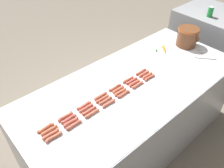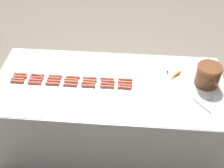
% 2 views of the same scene
% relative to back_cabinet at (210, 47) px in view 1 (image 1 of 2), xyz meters
% --- Properties ---
extents(ground_plane, '(20.00, 20.00, 0.00)m').
position_rel_back_cabinet_xyz_m(ground_plane, '(0.14, -1.70, -0.49)').
color(ground_plane, '#756B5B').
extents(griddle_counter, '(0.99, 2.18, 0.85)m').
position_rel_back_cabinet_xyz_m(griddle_counter, '(0.14, -1.70, -0.06)').
color(griddle_counter, '#ADAFB5').
rests_on(griddle_counter, ground_plane).
extents(back_cabinet, '(0.98, 0.74, 0.98)m').
position_rel_back_cabinet_xyz_m(back_cabinet, '(0.00, 0.00, 0.00)').
color(back_cabinet, '#939599').
rests_on(back_cabinet, ground_plane).
extents(hot_dog_0, '(0.03, 0.14, 0.02)m').
position_rel_back_cabinet_xyz_m(hot_dog_0, '(0.08, -2.56, 0.37)').
color(hot_dog_0, '#BE5D3D').
rests_on(hot_dog_0, griddle_counter).
extents(hot_dog_1, '(0.03, 0.14, 0.02)m').
position_rel_back_cabinet_xyz_m(hot_dog_1, '(0.08, -2.40, 0.37)').
color(hot_dog_1, '#B2503E').
rests_on(hot_dog_1, griddle_counter).
extents(hot_dog_2, '(0.03, 0.14, 0.02)m').
position_rel_back_cabinet_xyz_m(hot_dog_2, '(0.08, -2.22, 0.37)').
color(hot_dog_2, '#BC513E').
rests_on(hot_dog_2, griddle_counter).
extents(hot_dog_3, '(0.03, 0.14, 0.02)m').
position_rel_back_cabinet_xyz_m(hot_dog_3, '(0.08, -2.05, 0.37)').
color(hot_dog_3, '#BD553E').
rests_on(hot_dog_3, griddle_counter).
extents(hot_dog_4, '(0.03, 0.14, 0.02)m').
position_rel_back_cabinet_xyz_m(hot_dog_4, '(0.08, -1.89, 0.37)').
color(hot_dog_4, '#BA5A43').
rests_on(hot_dog_4, griddle_counter).
extents(hot_dog_5, '(0.03, 0.14, 0.02)m').
position_rel_back_cabinet_xyz_m(hot_dog_5, '(0.08, -1.72, 0.37)').
color(hot_dog_5, '#B85C42').
rests_on(hot_dog_5, griddle_counter).
extents(hot_dog_6, '(0.03, 0.14, 0.02)m').
position_rel_back_cabinet_xyz_m(hot_dog_6, '(0.08, -1.55, 0.37)').
color(hot_dog_6, '#B8533E').
rests_on(hot_dog_6, griddle_counter).
extents(hot_dog_7, '(0.03, 0.14, 0.02)m').
position_rel_back_cabinet_xyz_m(hot_dog_7, '(0.12, -2.56, 0.37)').
color(hot_dog_7, '#B6593D').
rests_on(hot_dog_7, griddle_counter).
extents(hot_dog_8, '(0.03, 0.14, 0.02)m').
position_rel_back_cabinet_xyz_m(hot_dog_8, '(0.12, -2.39, 0.37)').
color(hot_dog_8, '#B55044').
rests_on(hot_dog_8, griddle_counter).
extents(hot_dog_9, '(0.03, 0.14, 0.02)m').
position_rel_back_cabinet_xyz_m(hot_dog_9, '(0.11, -2.22, 0.37)').
color(hot_dog_9, '#B35642').
rests_on(hot_dog_9, griddle_counter).
extents(hot_dog_10, '(0.03, 0.14, 0.02)m').
position_rel_back_cabinet_xyz_m(hot_dog_10, '(0.12, -2.06, 0.37)').
color(hot_dog_10, '#B1553E').
rests_on(hot_dog_10, griddle_counter).
extents(hot_dog_11, '(0.03, 0.14, 0.02)m').
position_rel_back_cabinet_xyz_m(hot_dog_11, '(0.12, -1.88, 0.37)').
color(hot_dog_11, '#B95A42').
rests_on(hot_dog_11, griddle_counter).
extents(hot_dog_12, '(0.03, 0.14, 0.02)m').
position_rel_back_cabinet_xyz_m(hot_dog_12, '(0.11, -1.71, 0.37)').
color(hot_dog_12, '#B54F43').
rests_on(hot_dog_12, griddle_counter).
extents(hot_dog_13, '(0.03, 0.14, 0.02)m').
position_rel_back_cabinet_xyz_m(hot_dog_13, '(0.12, -1.55, 0.37)').
color(hot_dog_13, '#B85741').
rests_on(hot_dog_13, griddle_counter).
extents(hot_dog_14, '(0.03, 0.14, 0.02)m').
position_rel_back_cabinet_xyz_m(hot_dog_14, '(0.15, -2.57, 0.37)').
color(hot_dog_14, '#B55C41').
rests_on(hot_dog_14, griddle_counter).
extents(hot_dog_15, '(0.03, 0.14, 0.02)m').
position_rel_back_cabinet_xyz_m(hot_dog_15, '(0.15, -2.40, 0.37)').
color(hot_dog_15, '#BB5644').
rests_on(hot_dog_15, griddle_counter).
extents(hot_dog_16, '(0.03, 0.14, 0.02)m').
position_rel_back_cabinet_xyz_m(hot_dog_16, '(0.15, -2.22, 0.37)').
color(hot_dog_16, '#B9523E').
rests_on(hot_dog_16, griddle_counter).
extents(hot_dog_17, '(0.03, 0.14, 0.02)m').
position_rel_back_cabinet_xyz_m(hot_dog_17, '(0.15, -2.05, 0.37)').
color(hot_dog_17, '#B05C45').
rests_on(hot_dog_17, griddle_counter).
extents(hot_dog_18, '(0.03, 0.14, 0.02)m').
position_rel_back_cabinet_xyz_m(hot_dog_18, '(0.16, -1.89, 0.37)').
color(hot_dog_18, '#B65A3E').
rests_on(hot_dog_18, griddle_counter).
extents(hot_dog_19, '(0.03, 0.14, 0.02)m').
position_rel_back_cabinet_xyz_m(hot_dog_19, '(0.15, -1.71, 0.37)').
color(hot_dog_19, '#BA563D').
rests_on(hot_dog_19, griddle_counter).
extents(hot_dog_20, '(0.03, 0.14, 0.02)m').
position_rel_back_cabinet_xyz_m(hot_dog_20, '(0.16, -1.55, 0.37)').
color(hot_dog_20, '#BE583E').
rests_on(hot_dog_20, griddle_counter).
extents(hot_dog_21, '(0.03, 0.14, 0.02)m').
position_rel_back_cabinet_xyz_m(hot_dog_21, '(0.19, -2.56, 0.37)').
color(hot_dog_21, '#B95B43').
rests_on(hot_dog_21, griddle_counter).
extents(hot_dog_22, '(0.03, 0.14, 0.02)m').
position_rel_back_cabinet_xyz_m(hot_dog_22, '(0.19, -2.39, 0.37)').
color(hot_dog_22, '#B6543F').
rests_on(hot_dog_22, griddle_counter).
extents(hot_dog_23, '(0.03, 0.14, 0.02)m').
position_rel_back_cabinet_xyz_m(hot_dog_23, '(0.19, -2.23, 0.37)').
color(hot_dog_23, '#B75C43').
rests_on(hot_dog_23, griddle_counter).
extents(hot_dog_24, '(0.03, 0.14, 0.02)m').
position_rel_back_cabinet_xyz_m(hot_dog_24, '(0.19, -2.06, 0.37)').
color(hot_dog_24, '#BB5B44').
rests_on(hot_dog_24, griddle_counter).
extents(hot_dog_25, '(0.03, 0.14, 0.02)m').
position_rel_back_cabinet_xyz_m(hot_dog_25, '(0.19, -1.89, 0.37)').
color(hot_dog_25, '#B55540').
rests_on(hot_dog_25, griddle_counter).
extents(hot_dog_26, '(0.03, 0.14, 0.02)m').
position_rel_back_cabinet_xyz_m(hot_dog_26, '(0.19, -1.71, 0.37)').
color(hot_dog_26, '#BD5A43').
rests_on(hot_dog_26, griddle_counter).
extents(hot_dog_27, '(0.03, 0.14, 0.02)m').
position_rel_back_cabinet_xyz_m(hot_dog_27, '(0.19, -1.55, 0.37)').
color(hot_dog_27, '#B7543F').
rests_on(hot_dog_27, griddle_counter).
extents(bean_pot, '(0.28, 0.23, 0.20)m').
position_rel_back_cabinet_xyz_m(bean_pot, '(0.06, -0.80, 0.48)').
color(bean_pot, brown).
rests_on(bean_pot, griddle_counter).
extents(serving_spoon, '(0.23, 0.20, 0.02)m').
position_rel_back_cabinet_xyz_m(serving_spoon, '(0.29, -0.82, 0.37)').
color(serving_spoon, '#B7B7BC').
rests_on(serving_spoon, griddle_counter).
extents(carrot, '(0.15, 0.14, 0.03)m').
position_rel_back_cabinet_xyz_m(carrot, '(-0.01, -1.09, 0.38)').
color(carrot, orange).
rests_on(carrot, griddle_counter).
extents(soda_can, '(0.07, 0.07, 0.13)m').
position_rel_back_cabinet_xyz_m(soda_can, '(-0.04, -0.19, 0.55)').
color(soda_can, '#1E8C38').
rests_on(soda_can, back_cabinet).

